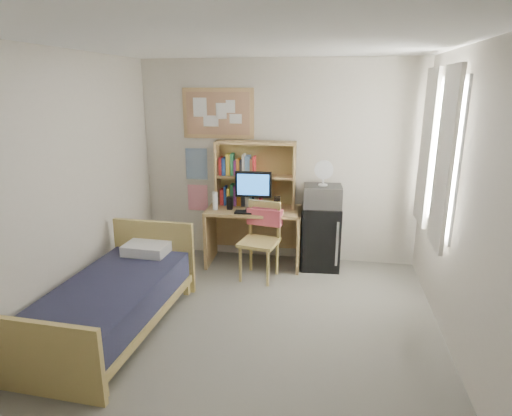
% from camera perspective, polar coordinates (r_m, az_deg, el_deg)
% --- Properties ---
extents(floor, '(3.60, 4.20, 0.02)m').
position_cam_1_polar(floor, '(4.12, -1.28, -17.43)').
color(floor, gray).
rests_on(floor, ground).
extents(ceiling, '(3.60, 4.20, 0.02)m').
position_cam_1_polar(ceiling, '(3.46, -1.56, 21.60)').
color(ceiling, white).
rests_on(ceiling, wall_back).
extents(wall_back, '(3.60, 0.04, 2.60)m').
position_cam_1_polar(wall_back, '(5.60, 2.91, 6.07)').
color(wall_back, beige).
rests_on(wall_back, floor).
extents(wall_front, '(3.60, 0.04, 2.60)m').
position_cam_1_polar(wall_front, '(1.74, -16.09, -18.24)').
color(wall_front, beige).
rests_on(wall_front, floor).
extents(wall_left, '(0.04, 4.20, 2.60)m').
position_cam_1_polar(wall_left, '(4.30, -25.61, 1.48)').
color(wall_left, beige).
rests_on(wall_left, floor).
extents(wall_right, '(0.04, 4.20, 2.60)m').
position_cam_1_polar(wall_right, '(3.68, 27.26, -0.99)').
color(wall_right, beige).
rests_on(wall_right, floor).
extents(window_unit, '(0.10, 1.40, 1.70)m').
position_cam_1_polar(window_unit, '(4.74, 23.09, 6.69)').
color(window_unit, white).
rests_on(window_unit, wall_right).
extents(curtain_left, '(0.04, 0.55, 1.70)m').
position_cam_1_polar(curtain_left, '(4.35, 23.81, 5.88)').
color(curtain_left, silver).
rests_on(curtain_left, wall_right).
extents(curtain_right, '(0.04, 0.55, 1.70)m').
position_cam_1_polar(curtain_right, '(5.12, 21.82, 7.43)').
color(curtain_right, silver).
rests_on(curtain_right, wall_right).
extents(bulletin_board, '(0.94, 0.03, 0.64)m').
position_cam_1_polar(bulletin_board, '(5.66, -5.07, 12.46)').
color(bulletin_board, '#A47856').
rests_on(bulletin_board, wall_back).
extents(poster_wave, '(0.30, 0.01, 0.42)m').
position_cam_1_polar(poster_wave, '(5.84, -7.94, 5.84)').
color(poster_wave, '#214F87').
rests_on(poster_wave, wall_back).
extents(poster_japan, '(0.28, 0.01, 0.36)m').
position_cam_1_polar(poster_japan, '(5.94, -7.77, 1.38)').
color(poster_japan, '#D42548').
rests_on(poster_japan, wall_back).
extents(desk, '(1.23, 0.65, 0.75)m').
position_cam_1_polar(desk, '(5.57, -0.27, -3.82)').
color(desk, tan).
rests_on(desk, floor).
extents(desk_chair, '(0.55, 0.55, 0.94)m').
position_cam_1_polar(desk_chair, '(5.12, 0.40, -4.52)').
color(desk_chair, tan).
rests_on(desk_chair, floor).
extents(mini_fridge, '(0.51, 0.51, 0.81)m').
position_cam_1_polar(mini_fridge, '(5.53, 8.60, -3.80)').
color(mini_fridge, black).
rests_on(mini_fridge, floor).
extents(bed, '(0.98, 1.84, 0.50)m').
position_cam_1_polar(bed, '(4.36, -18.58, -12.43)').
color(bed, black).
rests_on(bed, floor).
extents(hutch, '(1.03, 0.31, 0.84)m').
position_cam_1_polar(hutch, '(5.50, -0.07, 4.53)').
color(hutch, tan).
rests_on(hutch, desk).
extents(monitor, '(0.46, 0.06, 0.48)m').
position_cam_1_polar(monitor, '(5.33, -0.37, 2.22)').
color(monitor, black).
rests_on(monitor, desk).
extents(keyboard, '(0.42, 0.15, 0.02)m').
position_cam_1_polar(keyboard, '(5.26, -0.58, -0.59)').
color(keyboard, black).
rests_on(keyboard, desk).
extents(speaker_left, '(0.07, 0.07, 0.16)m').
position_cam_1_polar(speaker_left, '(5.42, -3.51, 0.67)').
color(speaker_left, black).
rests_on(speaker_left, desk).
extents(speaker_right, '(0.08, 0.08, 0.19)m').
position_cam_1_polar(speaker_right, '(5.34, 2.82, 0.56)').
color(speaker_right, black).
rests_on(speaker_right, desk).
extents(water_bottle, '(0.07, 0.07, 0.23)m').
position_cam_1_polar(water_bottle, '(5.41, -5.46, 0.95)').
color(water_bottle, silver).
rests_on(water_bottle, desk).
extents(hoodie, '(0.44, 0.21, 0.20)m').
position_cam_1_polar(hoodie, '(5.22, 1.17, -1.15)').
color(hoodie, '#CC4D5B').
rests_on(hoodie, desk_chair).
extents(microwave, '(0.49, 0.38, 0.27)m').
position_cam_1_polar(microwave, '(5.36, 8.85, 1.58)').
color(microwave, '#B5B5BA').
rests_on(microwave, mini_fridge).
extents(desk_fan, '(0.24, 0.24, 0.28)m').
position_cam_1_polar(desk_fan, '(5.30, 8.97, 4.48)').
color(desk_fan, silver).
rests_on(desk_fan, microwave).
extents(pillow, '(0.48, 0.34, 0.11)m').
position_cam_1_polar(pillow, '(4.83, -14.39, -5.28)').
color(pillow, silver).
rests_on(pillow, bed).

